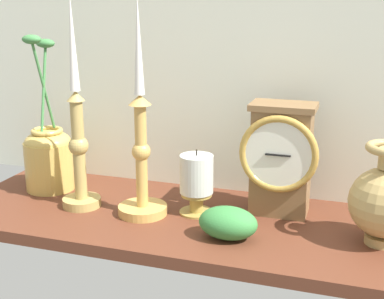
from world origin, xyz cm
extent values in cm
cube|color=#5A2E1D|center=(0.00, 0.00, -1.20)|extent=(100.00, 36.00, 2.40)
cube|color=silver|center=(0.00, 18.50, 32.50)|extent=(120.00, 2.00, 65.00)
cube|color=brown|center=(15.92, 7.76, 10.73)|extent=(11.36, 7.30, 21.46)
cube|color=brown|center=(15.92, 7.76, 22.06)|extent=(12.72, 8.18, 1.20)
torus|color=#B58D3C|center=(15.92, 3.71, 13.46)|extent=(15.40, 1.40, 15.40)
cylinder|color=white|center=(15.92, 3.61, 13.46)|extent=(12.88, 0.40, 12.88)
cube|color=black|center=(15.92, 3.31, 13.46)|extent=(4.91, 0.70, 0.30)
cylinder|color=tan|center=(-10.22, -1.88, 0.90)|extent=(9.94, 9.94, 1.80)
cylinder|color=tan|center=(-10.22, -1.88, 12.17)|extent=(2.34, 2.34, 20.75)
sphere|color=tan|center=(-10.22, -1.88, 13.21)|extent=(3.75, 3.75, 3.75)
cone|color=tan|center=(-10.22, -1.88, 23.55)|extent=(4.46, 4.46, 2.00)
cone|color=silver|center=(-10.22, -1.88, 34.11)|extent=(2.01, 2.01, 19.13)
cylinder|color=tan|center=(-24.10, -1.97, 0.90)|extent=(8.01, 8.01, 1.80)
cylinder|color=tan|center=(-24.10, -1.97, 12.16)|extent=(2.56, 2.56, 20.73)
sphere|color=tan|center=(-24.10, -1.97, 13.20)|extent=(4.10, 4.10, 4.10)
cone|color=tan|center=(-24.10, -1.97, 23.53)|extent=(3.61, 3.61, 2.00)
cone|color=white|center=(-24.10, -1.97, 34.17)|extent=(2.04, 2.04, 19.28)
cylinder|color=tan|center=(35.65, -1.15, 0.80)|extent=(5.64, 5.64, 1.60)
sphere|color=tan|center=(35.65, -1.15, 7.86)|extent=(12.52, 12.52, 12.52)
cylinder|color=tan|center=(-36.22, 5.34, 5.52)|extent=(10.90, 10.90, 11.05)
ellipsoid|color=tan|center=(-36.22, 5.34, 11.05)|extent=(10.36, 10.36, 5.18)
torus|color=tan|center=(-36.22, 5.34, 13.64)|extent=(7.07, 7.07, 1.08)
cylinder|color=#3E7D41|center=(-36.22, 5.34, 23.78)|extent=(1.42, 5.45, 19.85)
ellipsoid|color=#3E7D41|center=(-36.64, 2.91, 33.93)|extent=(4.40, 2.80, 2.00)
cylinder|color=#3E7D41|center=(-36.22, 5.34, 23.17)|extent=(1.52, 5.87, 18.48)
ellipsoid|color=#3E7D41|center=(-36.69, 7.98, 32.69)|extent=(4.40, 2.80, 2.00)
cylinder|color=#AE9244|center=(-0.22, 2.03, 2.04)|extent=(2.79, 2.79, 4.08)
cylinder|color=#AE9244|center=(-0.22, 2.03, 0.40)|extent=(6.97, 6.97, 0.80)
cylinder|color=#AE9244|center=(-0.22, 2.03, 4.08)|extent=(6.27, 6.27, 0.60)
cylinder|color=silver|center=(-0.22, 2.03, 8.36)|extent=(6.77, 6.77, 7.76)
cylinder|color=black|center=(-0.22, 2.03, 12.84)|extent=(0.30, 0.30, 1.20)
ellipsoid|color=#367F3C|center=(9.10, -7.54, 3.00)|extent=(10.90, 7.63, 6.00)
camera|label=1|loc=(31.54, -96.22, 42.99)|focal=50.86mm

